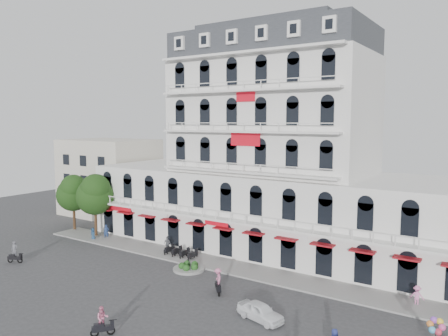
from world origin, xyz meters
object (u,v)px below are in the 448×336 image
rider_west (15,253)px  rider_southwest (102,321)px  rider_center (218,280)px  parked_car (260,311)px

rider_west → rider_southwest: rider_west is taller
rider_west → rider_center: 23.10m
rider_center → rider_west: bearing=-120.2°
rider_center → parked_car: bearing=23.9°
parked_car → rider_southwest: rider_southwest is taller
rider_center → rider_southwest: bearing=-55.9°
parked_car → rider_southwest: (-7.96, -8.21, 0.43)m
rider_west → rider_southwest: bearing=-42.1°
parked_car → rider_west: 28.15m
parked_car → rider_center: (-5.48, 2.37, 0.55)m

